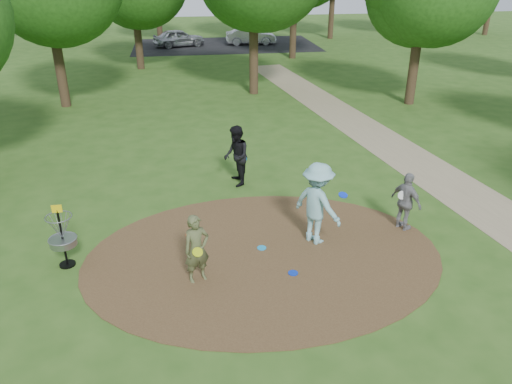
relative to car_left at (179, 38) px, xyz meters
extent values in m
plane|color=#2D5119|center=(1.55, -29.80, -0.65)|extent=(100.00, 100.00, 0.00)
cylinder|color=#47301C|center=(1.55, -29.80, -0.64)|extent=(8.40, 8.40, 0.02)
cube|color=#8C7A5B|center=(8.05, -27.80, -0.64)|extent=(7.55, 39.89, 0.01)
cube|color=black|center=(3.55, 0.20, -0.65)|extent=(14.00, 8.00, 0.01)
imported|color=#505833|center=(-0.02, -30.52, 0.13)|extent=(0.67, 0.56, 1.57)
cylinder|color=#D4E919|center=(-0.01, -30.71, 0.18)|extent=(0.22, 0.08, 0.22)
imported|color=#86C2C8|center=(2.92, -29.32, 0.38)|extent=(1.40, 1.53, 2.07)
cylinder|color=#0D2FE1|center=(3.55, -29.29, 0.55)|extent=(0.27, 0.27, 0.08)
imported|color=black|center=(1.39, -25.67, 0.28)|extent=(0.75, 0.94, 1.85)
cylinder|color=#0D87E8|center=(1.61, -25.67, 0.17)|extent=(0.23, 0.13, 0.22)
imported|color=gray|center=(5.31, -29.08, 0.13)|extent=(0.74, 0.99, 1.56)
cylinder|color=white|center=(5.15, -29.11, 0.34)|extent=(0.22, 0.08, 0.22)
cylinder|color=#1990CE|center=(1.55, -29.49, -0.62)|extent=(0.22, 0.22, 0.02)
cylinder|color=#0B2DC2|center=(2.07, -30.63, -0.62)|extent=(0.22, 0.22, 0.02)
cylinder|color=#C64213|center=(-0.14, -28.61, -0.62)|extent=(0.22, 0.22, 0.02)
imported|color=#A0A2A7|center=(0.00, 0.00, 0.00)|extent=(4.10, 2.57, 1.30)
imported|color=#A6A7AD|center=(5.56, 0.17, -0.02)|extent=(3.92, 1.53, 1.27)
cylinder|color=black|center=(-2.95, -29.50, 0.02)|extent=(0.05, 0.05, 1.35)
cylinder|color=black|center=(-2.95, -29.50, -0.63)|extent=(0.36, 0.36, 0.04)
cylinder|color=gray|center=(-2.95, -29.50, -0.03)|extent=(0.60, 0.60, 0.16)
torus|color=gray|center=(-2.95, -29.50, 0.05)|extent=(0.63, 0.63, 0.03)
torus|color=gray|center=(-2.95, -29.50, 0.60)|extent=(0.58, 0.58, 0.02)
cube|color=yellow|center=(-2.95, -29.50, 0.80)|extent=(0.22, 0.02, 0.18)
cylinder|color=#332316|center=(-5.45, -15.80, 1.25)|extent=(0.44, 0.44, 3.80)
cylinder|color=#332316|center=(3.55, -14.80, 1.44)|extent=(0.44, 0.44, 4.18)
cylinder|color=#332316|center=(10.55, -17.80, 1.15)|extent=(0.44, 0.44, 3.61)
cylinder|color=#332316|center=(-2.45, -7.80, 1.06)|extent=(0.44, 0.44, 3.42)
cylinder|color=#332316|center=(7.55, -5.80, 1.53)|extent=(0.44, 0.44, 4.37)
camera|label=1|loc=(-0.14, -39.60, 5.78)|focal=35.00mm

